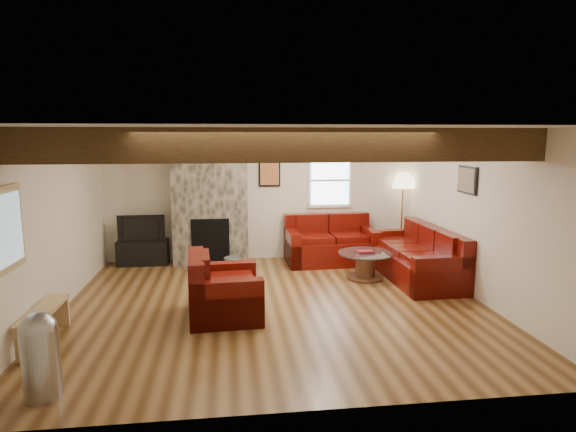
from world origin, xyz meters
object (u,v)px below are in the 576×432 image
sofa_three (414,253)px  loveseat (331,240)px  floor_lamp (403,185)px  armchair_red (225,285)px  television (142,227)px  coffee_table (365,266)px  tv_cabinet (143,252)px

sofa_three → loveseat: 1.68m
floor_lamp → armchair_red: bearing=-140.5°
loveseat → television: (-3.56, 0.30, 0.27)m
armchair_red → floor_lamp: floor_lamp is taller
armchair_red → television: 3.28m
coffee_table → floor_lamp: 2.21m
loveseat → coffee_table: (0.36, -1.12, -0.22)m
sofa_three → floor_lamp: bearing=166.3°
tv_cabinet → loveseat: bearing=-4.8°
loveseat → tv_cabinet: loveseat is taller
sofa_three → television: 4.99m
sofa_three → armchair_red: sofa_three is taller
sofa_three → coffee_table: (-0.84, 0.06, -0.21)m
loveseat → coffee_table: loveseat is taller
loveseat → sofa_three: bearing=-46.1°
armchair_red → television: size_ratio=1.24×
coffee_table → floor_lamp: (1.15, 1.44, 1.22)m
coffee_table → armchair_red: bearing=-148.3°
sofa_three → floor_lamp: size_ratio=1.33×
coffee_table → television: 4.20m
sofa_three → tv_cabinet: sofa_three is taller
armchair_red → coffee_table: (2.37, 1.46, -0.20)m
television → armchair_red: bearing=-61.6°
sofa_three → floor_lamp: 1.84m
coffee_table → television: size_ratio=1.09×
tv_cabinet → television: 0.48m
sofa_three → loveseat: bearing=-136.3°
floor_lamp → television: bearing=-179.8°
television → loveseat: bearing=-4.8°
sofa_three → tv_cabinet: size_ratio=2.41×
armchair_red → floor_lamp: size_ratio=0.63×
loveseat → armchair_red: (-2.01, -2.58, -0.02)m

